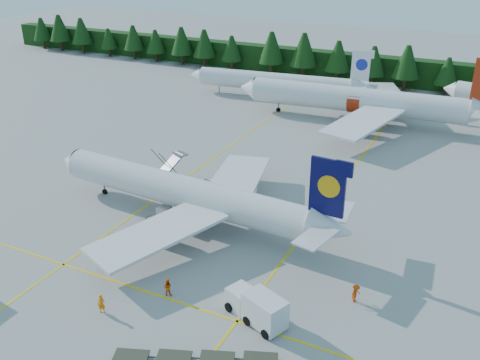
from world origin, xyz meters
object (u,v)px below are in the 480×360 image
at_px(airliner_navy, 177,191).
at_px(airstairs, 155,184).
at_px(airliner_red, 351,100).
at_px(service_truck, 256,306).

relative_size(airliner_navy, airstairs, 5.42).
xyz_separation_m(airliner_red, airstairs, (-15.12, -39.62, -3.01)).
distance_m(airliner_red, service_truck, 58.07).
bearing_deg(airliner_navy, airstairs, 147.86).
bearing_deg(airstairs, airliner_red, 93.17).
relative_size(airliner_red, airstairs, 6.25).
height_order(airliner_red, service_truck, airliner_red).
bearing_deg(airliner_red, airstairs, -114.14).
distance_m(airliner_red, airstairs, 42.51).
relative_size(airliner_red, service_truck, 7.07).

